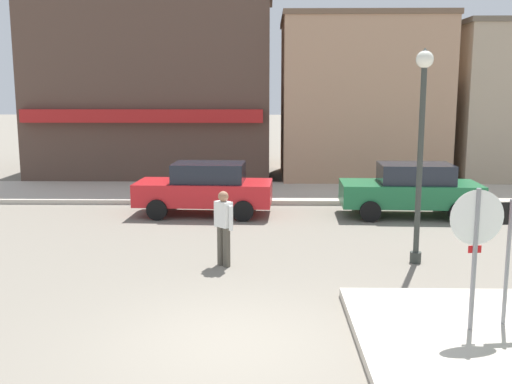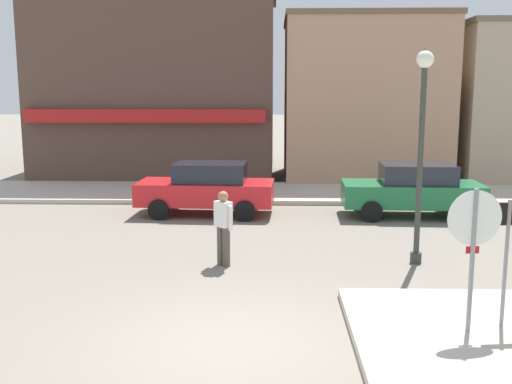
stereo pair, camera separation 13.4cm
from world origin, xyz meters
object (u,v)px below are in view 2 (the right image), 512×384
(pedestrian_crossing_near, at_px, (223,226))
(one_way_sign, at_px, (506,250))
(stop_sign, at_px, (473,242))
(parked_car_second, at_px, (413,189))
(lamp_post, at_px, (422,126))
(parked_car_nearest, at_px, (207,188))

(pedestrian_crossing_near, bearing_deg, one_way_sign, -37.35)
(stop_sign, distance_m, parked_car_second, 8.96)
(parked_car_second, bearing_deg, one_way_sign, -93.86)
(stop_sign, distance_m, one_way_sign, 0.65)
(lamp_post, height_order, pedestrian_crossing_near, lamp_post)
(parked_car_nearest, relative_size, parked_car_second, 1.00)
(parked_car_nearest, xyz_separation_m, pedestrian_crossing_near, (0.93, -5.24, 0.06))
(one_way_sign, height_order, pedestrian_crossing_near, one_way_sign)
(parked_car_second, bearing_deg, stop_sign, -97.48)
(stop_sign, xyz_separation_m, pedestrian_crossing_near, (-3.97, 3.71, -0.65))
(parked_car_nearest, bearing_deg, stop_sign, -61.27)
(stop_sign, relative_size, one_way_sign, 1.10)
(stop_sign, bearing_deg, parked_car_nearest, 118.73)
(one_way_sign, xyz_separation_m, lamp_post, (-0.42, 3.78, 1.63))
(parked_car_second, bearing_deg, lamp_post, -101.71)
(one_way_sign, xyz_separation_m, parked_car_second, (0.58, 8.62, -0.52))
(parked_car_nearest, height_order, pedestrian_crossing_near, pedestrian_crossing_near)
(one_way_sign, distance_m, parked_car_nearest, 10.31)
(stop_sign, distance_m, lamp_post, 4.26)
(pedestrian_crossing_near, bearing_deg, parked_car_nearest, 100.05)
(stop_sign, xyz_separation_m, parked_car_second, (1.16, 8.86, -0.71))
(lamp_post, distance_m, parked_car_nearest, 7.39)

